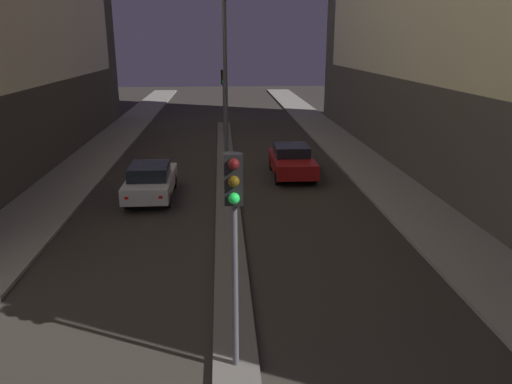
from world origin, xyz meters
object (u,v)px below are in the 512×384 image
at_px(traffic_light_mid, 223,87).
at_px(car_left_lane, 151,180).
at_px(street_lamp, 225,64).
at_px(car_right_lane, 292,161).
at_px(traffic_light_near, 234,215).

distance_m(traffic_light_mid, car_left_lane, 13.93).
bearing_deg(street_lamp, car_left_lane, 175.93).
height_order(traffic_light_mid, street_lamp, street_lamp).
relative_size(street_lamp, car_right_lane, 1.99).
bearing_deg(traffic_light_mid, street_lamp, -90.00).
bearing_deg(car_right_lane, car_left_lane, -154.10).
bearing_deg(traffic_light_mid, car_left_lane, -102.90).
distance_m(street_lamp, car_right_lane, 6.34).
relative_size(traffic_light_near, car_right_lane, 1.03).
bearing_deg(street_lamp, traffic_light_mid, 90.00).
xyz_separation_m(street_lamp, car_left_lane, (-3.06, 0.22, -4.54)).
xyz_separation_m(street_lamp, car_right_lane, (3.06, 3.19, -4.54)).
xyz_separation_m(traffic_light_near, car_left_lane, (-3.06, 11.28, -2.47)).
bearing_deg(street_lamp, car_right_lane, 46.19).
height_order(traffic_light_mid, car_right_lane, traffic_light_mid).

